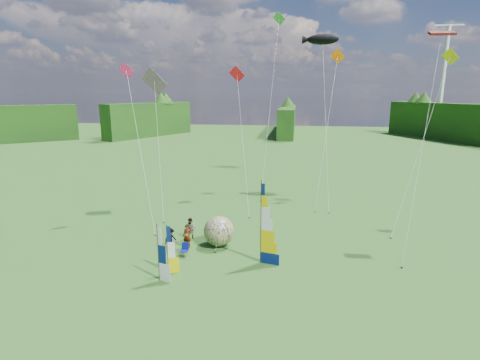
# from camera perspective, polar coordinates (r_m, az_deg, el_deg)

# --- Properties ---
(ground) EXTENTS (220.00, 220.00, 0.00)m
(ground) POSITION_cam_1_polar(r_m,az_deg,el_deg) (23.39, 1.00, -15.61)
(ground) COLOR #306926
(ground) RESTS_ON ground
(treeline_ring) EXTENTS (210.00, 210.00, 8.00)m
(treeline_ring) POSITION_cam_1_polar(r_m,az_deg,el_deg) (21.74, 1.04, -6.34)
(treeline_ring) COLOR #225711
(treeline_ring) RESTS_ON ground
(turbine_right) EXTENTS (8.00, 1.20, 30.00)m
(turbine_right) POSITION_cam_1_polar(r_m,az_deg,el_deg) (129.48, 28.51, 13.36)
(turbine_right) COLOR silver
(turbine_right) RESTS_ON ground
(feather_banner_main) EXTENTS (1.47, 0.44, 5.55)m
(feather_banner_main) POSITION_cam_1_polar(r_m,az_deg,el_deg) (24.98, 3.19, -6.70)
(feather_banner_main) COLOR #071958
(feather_banner_main) RESTS_ON ground
(side_banner_left) EXTENTS (0.90, 0.30, 3.19)m
(side_banner_left) POSITION_cam_1_polar(r_m,az_deg,el_deg) (24.38, -11.00, -10.44)
(side_banner_left) COLOR #E4C600
(side_banner_left) RESTS_ON ground
(side_banner_far) EXTENTS (1.02, 0.41, 3.51)m
(side_banner_far) POSITION_cam_1_polar(r_m,az_deg,el_deg) (23.58, -12.34, -10.92)
(side_banner_far) COLOR white
(side_banner_far) RESTS_ON ground
(bol_inflatable) EXTENTS (2.97, 2.97, 2.28)m
(bol_inflatable) POSITION_cam_1_polar(r_m,az_deg,el_deg) (28.31, -3.24, -7.78)
(bol_inflatable) COLOR #01008B
(bol_inflatable) RESTS_ON ground
(spectator_a) EXTENTS (0.68, 0.48, 1.78)m
(spectator_a) POSITION_cam_1_polar(r_m,az_deg,el_deg) (28.24, -8.06, -8.49)
(spectator_a) COLOR #66594C
(spectator_a) RESTS_ON ground
(spectator_b) EXTENTS (0.87, 0.51, 1.70)m
(spectator_b) POSITION_cam_1_polar(r_m,az_deg,el_deg) (29.83, -7.52, -7.36)
(spectator_b) COLOR #66594C
(spectator_b) RESTS_ON ground
(spectator_c) EXTENTS (0.89, 1.12, 1.65)m
(spectator_c) POSITION_cam_1_polar(r_m,az_deg,el_deg) (28.11, -10.55, -8.84)
(spectator_c) COLOR #66594C
(spectator_c) RESTS_ON ground
(spectator_d) EXTENTS (1.05, 0.53, 1.72)m
(spectator_d) POSITION_cam_1_polar(r_m,az_deg,el_deg) (29.37, -3.00, -7.56)
(spectator_d) COLOR #66594C
(spectator_d) RESTS_ON ground
(camp_chair) EXTENTS (0.59, 0.59, 0.96)m
(camp_chair) POSITION_cam_1_polar(r_m,az_deg,el_deg) (27.01, -8.50, -10.49)
(camp_chair) COLOR navy
(camp_chair) RESTS_ON ground
(kite_whale) EXTENTS (5.46, 16.09, 19.09)m
(kite_whale) POSITION_cam_1_polar(r_m,az_deg,el_deg) (41.11, 12.96, 10.50)
(kite_whale) COLOR black
(kite_whale) RESTS_ON ground
(kite_rainbow_delta) EXTENTS (9.35, 12.10, 14.63)m
(kite_rainbow_delta) POSITION_cam_1_polar(r_m,az_deg,el_deg) (35.61, -12.36, 6.55)
(kite_rainbow_delta) COLOR #FF4E1E
(kite_rainbow_delta) RESTS_ON ground
(kite_parafoil) EXTENTS (8.00, 11.39, 17.27)m
(kite_parafoil) POSITION_cam_1_polar(r_m,az_deg,el_deg) (28.95, 26.28, 6.64)
(kite_parafoil) COLOR red
(kite_parafoil) RESTS_ON ground
(small_kite_red) EXTENTS (5.76, 11.85, 14.60)m
(small_kite_red) POSITION_cam_1_polar(r_m,az_deg,el_deg) (37.37, 0.40, 7.13)
(small_kite_red) COLOR red
(small_kite_red) RESTS_ON ground
(small_kite_orange) EXTENTS (6.87, 11.34, 16.33)m
(small_kite_orange) POSITION_cam_1_polar(r_m,az_deg,el_deg) (39.30, 13.14, 8.36)
(small_kite_orange) COLOR #E66100
(small_kite_orange) RESTS_ON ground
(small_kite_yellow) EXTENTS (10.18, 11.15, 15.43)m
(small_kite_yellow) POSITION_cam_1_polar(r_m,az_deg,el_deg) (34.34, 26.04, 5.95)
(small_kite_yellow) COLOR #FEE402
(small_kite_yellow) RESTS_ON ground
(small_kite_pink) EXTENTS (8.28, 9.09, 14.25)m
(small_kite_pink) POSITION_cam_1_polar(r_m,az_deg,el_deg) (32.52, -15.01, 5.45)
(small_kite_pink) COLOR #C72256
(small_kite_pink) RESTS_ON ground
(small_kite_green) EXTENTS (6.78, 12.21, 20.99)m
(small_kite_green) POSITION_cam_1_polar(r_m,az_deg,el_deg) (42.80, 4.66, 12.15)
(small_kite_green) COLOR green
(small_kite_green) RESTS_ON ground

